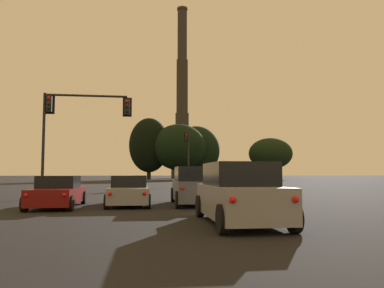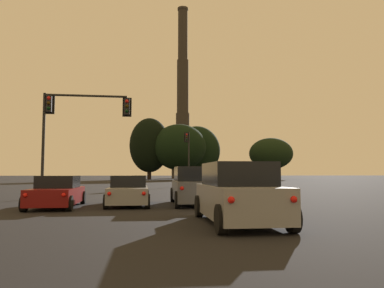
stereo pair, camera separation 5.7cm
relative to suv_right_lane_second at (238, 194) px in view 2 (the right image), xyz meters
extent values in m
cube|color=gray|center=(0.00, -0.03, -0.21)|extent=(1.98, 4.82, 0.95)
cube|color=black|center=(0.00, 0.09, 0.61)|extent=(1.81, 2.82, 0.70)
cylinder|color=black|center=(-0.92, 1.91, -0.52)|extent=(0.23, 0.76, 0.76)
cylinder|color=black|center=(0.96, 1.88, -0.52)|extent=(0.23, 0.76, 0.76)
cylinder|color=black|center=(-0.96, -1.94, -0.52)|extent=(0.23, 0.76, 0.76)
cylinder|color=black|center=(0.92, -1.97, -0.52)|extent=(0.23, 0.76, 0.76)
sphere|color=red|center=(-0.81, -2.44, 0.00)|extent=(0.17, 0.17, 0.17)
sphere|color=red|center=(0.75, -2.46, 0.00)|extent=(0.17, 0.17, 0.17)
cube|color=maroon|center=(-6.70, 6.49, -0.37)|extent=(1.83, 4.61, 0.70)
cube|color=black|center=(-6.70, 6.72, 0.25)|extent=(1.64, 2.21, 0.55)
cylinder|color=black|center=(-7.59, 8.38, -0.58)|extent=(0.22, 0.64, 0.64)
cylinder|color=black|center=(-5.83, 8.40, -0.58)|extent=(0.22, 0.64, 0.64)
cylinder|color=black|center=(-7.57, 4.58, -0.58)|extent=(0.22, 0.64, 0.64)
cylinder|color=black|center=(-5.81, 4.60, -0.58)|extent=(0.22, 0.64, 0.64)
sphere|color=red|center=(-7.40, 4.16, -0.22)|extent=(0.17, 0.17, 0.17)
sphere|color=red|center=(-5.96, 4.17, -0.22)|extent=(0.17, 0.17, 0.17)
cube|color=#4C4F54|center=(-0.35, 7.11, -0.21)|extent=(2.06, 4.86, 0.95)
cube|color=black|center=(-0.35, 7.23, 0.61)|extent=(1.86, 2.85, 0.70)
cylinder|color=black|center=(-1.24, 9.06, -0.52)|extent=(0.24, 0.77, 0.76)
cylinder|color=black|center=(0.64, 9.00, -0.52)|extent=(0.24, 0.77, 0.76)
cylinder|color=black|center=(-1.35, 5.21, -0.52)|extent=(0.24, 0.77, 0.76)
cylinder|color=black|center=(0.53, 5.16, -0.52)|extent=(0.24, 0.77, 0.76)
sphere|color=red|center=(-1.21, 4.71, 0.00)|extent=(0.17, 0.17, 0.17)
sphere|color=red|center=(0.35, 4.67, 0.00)|extent=(0.17, 0.17, 0.17)
cube|color=gray|center=(-3.52, 7.19, -0.37)|extent=(1.83, 4.61, 0.70)
cube|color=black|center=(-3.52, 7.42, 0.25)|extent=(1.63, 2.21, 0.55)
cylinder|color=black|center=(-4.39, 9.09, -0.58)|extent=(0.22, 0.64, 0.64)
cylinder|color=black|center=(-2.63, 9.08, -0.58)|extent=(0.22, 0.64, 0.64)
cylinder|color=black|center=(-4.42, 5.29, -0.58)|extent=(0.22, 0.64, 0.64)
cylinder|color=black|center=(-2.66, 5.28, -0.58)|extent=(0.22, 0.64, 0.64)
sphere|color=red|center=(-4.26, 4.87, -0.22)|extent=(0.17, 0.17, 0.17)
sphere|color=red|center=(-2.82, 4.86, -0.22)|extent=(0.17, 0.17, 0.17)
cylinder|color=black|center=(2.91, 34.52, 2.45)|extent=(0.18, 0.18, 6.70)
cylinder|color=black|center=(2.91, 34.52, -0.85)|extent=(0.40, 0.40, 0.10)
cube|color=black|center=(2.62, 34.52, 5.13)|extent=(0.34, 0.34, 1.04)
cube|color=black|center=(2.62, 34.70, 5.13)|extent=(0.58, 0.03, 1.25)
sphere|color=red|center=(2.62, 34.33, 5.45)|extent=(0.22, 0.22, 0.22)
sphere|color=#352604|center=(2.62, 34.33, 5.13)|extent=(0.22, 0.22, 0.22)
sphere|color=black|center=(2.62, 34.33, 4.81)|extent=(0.22, 0.22, 0.22)
cylinder|color=black|center=(-8.97, 12.89, 2.38)|extent=(0.18, 0.18, 6.56)
cylinder|color=black|center=(-8.97, 12.89, -0.85)|extent=(0.40, 0.40, 0.10)
cube|color=black|center=(-8.68, 12.89, 4.99)|extent=(0.34, 0.34, 1.04)
cube|color=black|center=(-8.68, 13.07, 4.99)|extent=(0.58, 0.03, 1.25)
sphere|color=red|center=(-8.68, 12.70, 5.31)|extent=(0.22, 0.22, 0.22)
sphere|color=#352604|center=(-8.68, 12.70, 4.99)|extent=(0.22, 0.22, 0.22)
sphere|color=black|center=(-8.68, 12.70, 4.67)|extent=(0.22, 0.22, 0.22)
cylinder|color=black|center=(-6.43, 12.89, 5.56)|extent=(5.09, 0.14, 0.14)
sphere|color=black|center=(-8.97, 12.89, 5.56)|extent=(0.18, 0.18, 0.18)
cube|color=black|center=(-3.88, 12.89, 4.92)|extent=(0.34, 0.34, 1.04)
cube|color=black|center=(-3.88, 13.07, 4.92)|extent=(0.58, 0.03, 1.25)
sphere|color=red|center=(-3.88, 12.70, 5.24)|extent=(0.22, 0.22, 0.22)
sphere|color=#352604|center=(-3.88, 12.70, 4.92)|extent=(0.22, 0.22, 0.22)
sphere|color=black|center=(-3.88, 12.70, 4.60)|extent=(0.22, 0.22, 0.22)
cylinder|color=#2B2722|center=(10.66, 111.13, 0.83)|extent=(7.15, 7.15, 3.46)
cylinder|color=#332D28|center=(10.66, 111.13, 11.61)|extent=(4.47, 4.47, 18.09)
cylinder|color=#332D28|center=(10.66, 111.13, 29.69)|extent=(3.84, 3.84, 18.09)
cylinder|color=#332D28|center=(10.66, 111.13, 47.78)|extent=(3.22, 3.22, 18.09)
cylinder|color=#38322C|center=(10.66, 111.13, 56.47)|extent=(3.60, 3.60, 0.70)
cylinder|color=black|center=(30.97, 83.22, 0.95)|extent=(1.15, 1.15, 3.70)
ellipsoid|color=black|center=(30.97, 83.22, 5.90)|extent=(11.52, 10.36, 8.24)
cylinder|color=black|center=(11.89, 87.46, 0.51)|extent=(1.25, 1.25, 2.82)
ellipsoid|color=black|center=(11.89, 87.46, 6.81)|extent=(12.47, 11.22, 13.05)
cylinder|color=black|center=(-0.81, 84.06, 0.89)|extent=(1.01, 1.01, 3.58)
ellipsoid|color=black|center=(-0.81, 84.06, 7.86)|extent=(10.11, 9.10, 13.81)
cylinder|color=black|center=(6.62, 82.19, 1.02)|extent=(1.35, 1.35, 3.83)
ellipsoid|color=black|center=(6.62, 82.19, 7.29)|extent=(13.53, 12.18, 11.60)
camera|label=1|loc=(-3.02, -11.22, 0.62)|focal=35.00mm
camera|label=2|loc=(-2.96, -11.23, 0.62)|focal=35.00mm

